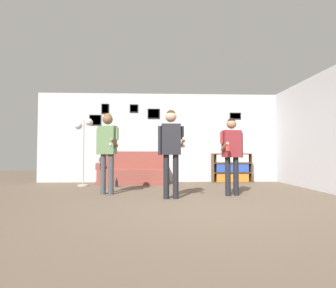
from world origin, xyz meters
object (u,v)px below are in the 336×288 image
at_px(floor_lamp, 84,134).
at_px(drinking_cup, 237,152).
at_px(bookshelf, 232,168).
at_px(person_player_foreground_left, 107,144).
at_px(person_player_foreground_center, 171,144).
at_px(couch, 133,173).
at_px(bottle_on_floor, 117,183).
at_px(person_watcher_holding_cup, 232,148).

bearing_deg(floor_lamp, drinking_cup, 9.34).
height_order(bookshelf, person_player_foreground_left, person_player_foreground_left).
bearing_deg(floor_lamp, person_player_foreground_center, -43.00).
relative_size(couch, floor_lamp, 1.09).
height_order(couch, bottle_on_floor, couch).
relative_size(floor_lamp, drinking_cup, 19.11).
bearing_deg(bottle_on_floor, person_player_foreground_left, -90.26).
relative_size(floor_lamp, person_player_foreground_left, 1.05).
xyz_separation_m(person_player_foreground_left, person_player_foreground_center, (1.32, -0.60, -0.02)).
xyz_separation_m(bookshelf, floor_lamp, (-4.20, -0.72, 0.95)).
distance_m(couch, bottle_on_floor, 0.86).
xyz_separation_m(bookshelf, person_player_foreground_left, (-3.29, -2.20, 0.63)).
relative_size(person_player_foreground_left, person_watcher_holding_cup, 1.08).
height_order(person_player_foreground_center, drinking_cup, person_player_foreground_center).
bearing_deg(drinking_cup, bookshelf, -179.98).
xyz_separation_m(floor_lamp, drinking_cup, (4.38, 0.72, -0.47)).
bearing_deg(floor_lamp, couch, 22.43).
bearing_deg(bookshelf, person_watcher_holding_cup, -105.85).
height_order(person_player_foreground_left, drinking_cup, person_player_foreground_left).
relative_size(bookshelf, person_player_foreground_center, 0.69).
height_order(floor_lamp, person_watcher_holding_cup, floor_lamp).
bearing_deg(person_watcher_holding_cup, person_player_foreground_left, 173.88).
height_order(bookshelf, person_watcher_holding_cup, person_watcher_holding_cup).
relative_size(couch, person_watcher_holding_cup, 1.24).
xyz_separation_m(person_player_foreground_center, bottle_on_floor, (-1.31, 1.86, -0.95)).
distance_m(bookshelf, bottle_on_floor, 3.43).
height_order(bottle_on_floor, drinking_cup, drinking_cup).
bearing_deg(couch, bottle_on_floor, -116.00).
height_order(couch, person_player_foreground_center, person_player_foreground_center).
relative_size(person_player_foreground_left, bottle_on_floor, 7.60).
relative_size(couch, person_player_foreground_center, 1.16).
relative_size(person_player_foreground_left, person_player_foreground_center, 1.01).
height_order(bookshelf, bottle_on_floor, bookshelf).
bearing_deg(person_player_foreground_left, bookshelf, 33.81).
distance_m(person_player_foreground_center, drinking_cup, 3.53).
height_order(person_player_foreground_center, person_watcher_holding_cup, person_player_foreground_center).
distance_m(person_player_foreground_left, bottle_on_floor, 1.59).
bearing_deg(person_player_foreground_left, person_player_foreground_center, -24.35).
height_order(couch, bookshelf, couch).
bearing_deg(person_player_foreground_left, drinking_cup, 32.37).
bearing_deg(bottle_on_floor, floor_lamp, 166.57).
relative_size(bookshelf, floor_lamp, 0.65).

